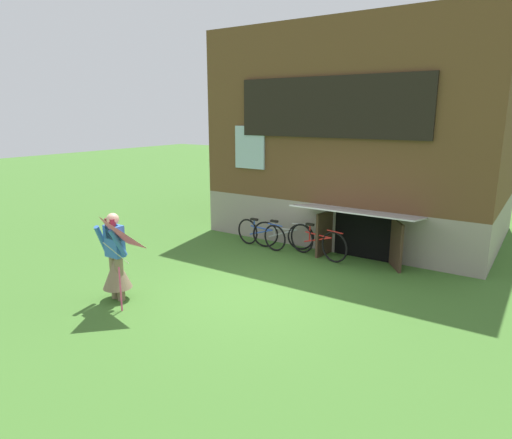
{
  "coord_description": "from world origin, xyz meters",
  "views": [
    {
      "loc": [
        4.47,
        -6.71,
        3.31
      ],
      "look_at": [
        -0.34,
        0.49,
        1.24
      ],
      "focal_mm": 31.31,
      "sensor_mm": 36.0,
      "label": 1
    }
  ],
  "objects": [
    {
      "name": "ground_plane",
      "position": [
        0.0,
        0.0,
        0.0
      ],
      "size": [
        60.0,
        60.0,
        0.0
      ],
      "primitive_type": "plane",
      "color": "#3D6B28"
    },
    {
      "name": "log_house",
      "position": [
        0.0,
        5.52,
        2.71
      ],
      "size": [
        7.21,
        6.16,
        5.43
      ],
      "color": "gray",
      "rests_on": "ground_plane"
    },
    {
      "name": "person",
      "position": [
        -1.85,
        -1.79,
        0.68
      ],
      "size": [
        0.61,
        0.52,
        1.61
      ],
      "rotation": [
        0.0,
        0.0,
        0.01
      ],
      "color": "#7F6B51",
      "rests_on": "ground_plane"
    },
    {
      "name": "kite",
      "position": [
        -1.55,
        -2.29,
        1.3
      ],
      "size": [
        0.93,
        0.87,
        1.61
      ],
      "color": "#E54C7F",
      "rests_on": "ground_plane"
    },
    {
      "name": "bicycle_red",
      "position": [
        0.09,
        2.43,
        0.38
      ],
      "size": [
        1.67,
        0.45,
        0.78
      ],
      "rotation": [
        0.0,
        0.0,
        -0.24
      ],
      "color": "black",
      "rests_on": "ground_plane"
    },
    {
      "name": "bicycle_silver",
      "position": [
        -0.95,
        2.59,
        0.35
      ],
      "size": [
        1.5,
        0.53,
        0.71
      ],
      "rotation": [
        0.0,
        0.0,
        0.32
      ],
      "color": "black",
      "rests_on": "ground_plane"
    },
    {
      "name": "bicycle_blue",
      "position": [
        -1.45,
        2.36,
        0.35
      ],
      "size": [
        1.56,
        0.25,
        0.72
      ],
      "rotation": [
        0.0,
        0.0,
        -0.13
      ],
      "color": "black",
      "rests_on": "ground_plane"
    }
  ]
}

